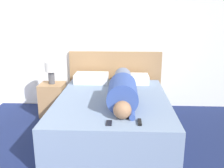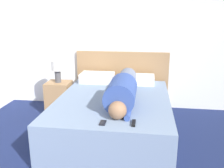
{
  "view_description": "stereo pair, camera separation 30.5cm",
  "coord_description": "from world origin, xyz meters",
  "px_view_note": "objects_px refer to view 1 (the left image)",
  "views": [
    {
      "loc": [
        0.37,
        -0.53,
        1.69
      ],
      "look_at": [
        0.23,
        2.65,
        0.8
      ],
      "focal_mm": 40.0,
      "sensor_mm": 36.0,
      "label": 1
    },
    {
      "loc": [
        0.68,
        -0.5,
        1.69
      ],
      "look_at": [
        0.23,
        2.65,
        0.8
      ],
      "focal_mm": 40.0,
      "sensor_mm": 36.0,
      "label": 2
    }
  ],
  "objects_px": {
    "cell_phone": "(109,123)",
    "pillow_second": "(133,79)",
    "pillow_near_headboard": "(92,78)",
    "table_lamp": "(51,69)",
    "bed": "(112,116)",
    "nightstand": "(53,99)",
    "person_lying": "(123,89)",
    "tv_remote": "(140,122)"
  },
  "relations": [
    {
      "from": "bed",
      "to": "person_lying",
      "type": "distance_m",
      "value": 0.47
    },
    {
      "from": "nightstand",
      "to": "table_lamp",
      "type": "xyz_separation_m",
      "value": [
        0.0,
        -0.0,
        0.53
      ]
    },
    {
      "from": "bed",
      "to": "cell_phone",
      "type": "height_order",
      "value": "cell_phone"
    },
    {
      "from": "nightstand",
      "to": "pillow_near_headboard",
      "type": "relative_size",
      "value": 0.98
    },
    {
      "from": "bed",
      "to": "nightstand",
      "type": "height_order",
      "value": "nightstand"
    },
    {
      "from": "person_lying",
      "to": "nightstand",
      "type": "bearing_deg",
      "value": 148.28
    },
    {
      "from": "bed",
      "to": "nightstand",
      "type": "distance_m",
      "value": 1.24
    },
    {
      "from": "nightstand",
      "to": "person_lying",
      "type": "height_order",
      "value": "person_lying"
    },
    {
      "from": "person_lying",
      "to": "cell_phone",
      "type": "xyz_separation_m",
      "value": [
        -0.14,
        -0.77,
        -0.16
      ]
    },
    {
      "from": "nightstand",
      "to": "person_lying",
      "type": "relative_size",
      "value": 0.35
    },
    {
      "from": "nightstand",
      "to": "person_lying",
      "type": "bearing_deg",
      "value": -31.72
    },
    {
      "from": "nightstand",
      "to": "pillow_near_headboard",
      "type": "bearing_deg",
      "value": 14.44
    },
    {
      "from": "pillow_second",
      "to": "cell_phone",
      "type": "height_order",
      "value": "pillow_second"
    },
    {
      "from": "pillow_second",
      "to": "cell_phone",
      "type": "relative_size",
      "value": 4.16
    },
    {
      "from": "cell_phone",
      "to": "pillow_second",
      "type": "bearing_deg",
      "value": 79.45
    },
    {
      "from": "pillow_second",
      "to": "bed",
      "type": "bearing_deg",
      "value": -110.67
    },
    {
      "from": "tv_remote",
      "to": "cell_phone",
      "type": "relative_size",
      "value": 1.15
    },
    {
      "from": "pillow_second",
      "to": "tv_remote",
      "type": "relative_size",
      "value": 3.61
    },
    {
      "from": "pillow_near_headboard",
      "to": "cell_phone",
      "type": "height_order",
      "value": "pillow_near_headboard"
    },
    {
      "from": "pillow_second",
      "to": "tv_remote",
      "type": "height_order",
      "value": "pillow_second"
    },
    {
      "from": "bed",
      "to": "table_lamp",
      "type": "bearing_deg",
      "value": 148.08
    },
    {
      "from": "pillow_near_headboard",
      "to": "cell_phone",
      "type": "bearing_deg",
      "value": -76.67
    },
    {
      "from": "pillow_second",
      "to": "person_lying",
      "type": "bearing_deg",
      "value": -100.52
    },
    {
      "from": "pillow_near_headboard",
      "to": "table_lamp",
      "type": "bearing_deg",
      "value": -165.56
    },
    {
      "from": "bed",
      "to": "table_lamp",
      "type": "distance_m",
      "value": 1.35
    },
    {
      "from": "table_lamp",
      "to": "cell_phone",
      "type": "bearing_deg",
      "value": -55.14
    },
    {
      "from": "person_lying",
      "to": "pillow_second",
      "type": "distance_m",
      "value": 0.93
    },
    {
      "from": "person_lying",
      "to": "tv_remote",
      "type": "height_order",
      "value": "person_lying"
    },
    {
      "from": "pillow_near_headboard",
      "to": "tv_remote",
      "type": "height_order",
      "value": "pillow_near_headboard"
    },
    {
      "from": "bed",
      "to": "table_lamp",
      "type": "height_order",
      "value": "table_lamp"
    },
    {
      "from": "bed",
      "to": "pillow_near_headboard",
      "type": "relative_size",
      "value": 3.66
    },
    {
      "from": "bed",
      "to": "pillow_second",
      "type": "distance_m",
      "value": 0.94
    },
    {
      "from": "table_lamp",
      "to": "pillow_second",
      "type": "relative_size",
      "value": 0.7
    },
    {
      "from": "person_lying",
      "to": "tv_remote",
      "type": "relative_size",
      "value": 10.68
    },
    {
      "from": "pillow_second",
      "to": "tv_remote",
      "type": "distance_m",
      "value": 1.65
    },
    {
      "from": "table_lamp",
      "to": "person_lying",
      "type": "bearing_deg",
      "value": -31.72
    },
    {
      "from": "table_lamp",
      "to": "person_lying",
      "type": "relative_size",
      "value": 0.24
    },
    {
      "from": "nightstand",
      "to": "tv_remote",
      "type": "relative_size",
      "value": 3.73
    },
    {
      "from": "person_lying",
      "to": "pillow_second",
      "type": "xyz_separation_m",
      "value": [
        0.17,
        0.91,
        -0.09
      ]
    },
    {
      "from": "table_lamp",
      "to": "cell_phone",
      "type": "xyz_separation_m",
      "value": [
        1.05,
        -1.51,
        -0.25
      ]
    },
    {
      "from": "person_lying",
      "to": "pillow_second",
      "type": "bearing_deg",
      "value": 79.48
    },
    {
      "from": "cell_phone",
      "to": "pillow_near_headboard",
      "type": "bearing_deg",
      "value": 103.33
    }
  ]
}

